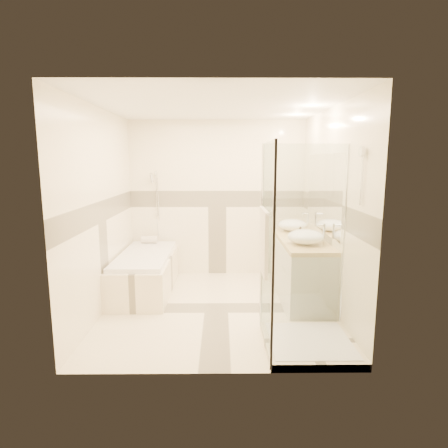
{
  "coord_description": "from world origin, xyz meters",
  "views": [
    {
      "loc": [
        0.06,
        -4.55,
        1.87
      ],
      "look_at": [
        0.1,
        0.25,
        1.05
      ],
      "focal_mm": 30.0,
      "sensor_mm": 36.0,
      "label": 1
    }
  ],
  "objects_px": {
    "bathtub": "(146,270)",
    "vessel_sink_far": "(306,237)",
    "vessel_sink_near": "(292,225)",
    "vanity": "(300,269)",
    "shower_enclosure": "(298,297)",
    "amenity_bottle_a": "(300,233)",
    "amenity_bottle_b": "(300,233)"
  },
  "relations": [
    {
      "from": "bathtub",
      "to": "shower_enclosure",
      "type": "relative_size",
      "value": 0.83
    },
    {
      "from": "bathtub",
      "to": "vanity",
      "type": "distance_m",
      "value": 2.18
    },
    {
      "from": "vessel_sink_near",
      "to": "amenity_bottle_a",
      "type": "xyz_separation_m",
      "value": [
        0.0,
        -0.56,
        -0.01
      ]
    },
    {
      "from": "amenity_bottle_a",
      "to": "amenity_bottle_b",
      "type": "bearing_deg",
      "value": 90.0
    },
    {
      "from": "shower_enclosure",
      "to": "amenity_bottle_b",
      "type": "distance_m",
      "value": 1.34
    },
    {
      "from": "vessel_sink_far",
      "to": "bathtub",
      "type": "bearing_deg",
      "value": 161.88
    },
    {
      "from": "amenity_bottle_b",
      "to": "vessel_sink_far",
      "type": "bearing_deg",
      "value": -90.0
    },
    {
      "from": "shower_enclosure",
      "to": "amenity_bottle_a",
      "type": "relative_size",
      "value": 14.11
    },
    {
      "from": "vessel_sink_near",
      "to": "amenity_bottle_a",
      "type": "height_order",
      "value": "vessel_sink_near"
    },
    {
      "from": "vanity",
      "to": "amenity_bottle_b",
      "type": "bearing_deg",
      "value": -126.01
    },
    {
      "from": "vessel_sink_far",
      "to": "shower_enclosure",
      "type": "bearing_deg",
      "value": -106.45
    },
    {
      "from": "bathtub",
      "to": "vessel_sink_near",
      "type": "xyz_separation_m",
      "value": [
        2.13,
        0.18,
        0.63
      ]
    },
    {
      "from": "vessel_sink_far",
      "to": "vessel_sink_near",
      "type": "bearing_deg",
      "value": 90.0
    },
    {
      "from": "vanity",
      "to": "vessel_sink_far",
      "type": "xyz_separation_m",
      "value": [
        -0.02,
        -0.35,
        0.51
      ]
    },
    {
      "from": "vanity",
      "to": "amenity_bottle_b",
      "type": "relative_size",
      "value": 10.28
    },
    {
      "from": "bathtub",
      "to": "amenity_bottle_b",
      "type": "distance_m",
      "value": 2.25
    },
    {
      "from": "shower_enclosure",
      "to": "vanity",
      "type": "bearing_deg",
      "value": 77.03
    },
    {
      "from": "bathtub",
      "to": "vessel_sink_far",
      "type": "xyz_separation_m",
      "value": [
        2.13,
        -0.7,
        0.63
      ]
    },
    {
      "from": "vessel_sink_near",
      "to": "shower_enclosure",
      "type": "bearing_deg",
      "value": -98.6
    },
    {
      "from": "vanity",
      "to": "bathtub",
      "type": "bearing_deg",
      "value": 170.75
    },
    {
      "from": "bathtub",
      "to": "amenity_bottle_a",
      "type": "distance_m",
      "value": 2.25
    },
    {
      "from": "bathtub",
      "to": "amenity_bottle_a",
      "type": "height_order",
      "value": "amenity_bottle_a"
    },
    {
      "from": "bathtub",
      "to": "vanity",
      "type": "height_order",
      "value": "vanity"
    },
    {
      "from": "bathtub",
      "to": "vessel_sink_far",
      "type": "height_order",
      "value": "vessel_sink_far"
    },
    {
      "from": "vanity",
      "to": "amenity_bottle_a",
      "type": "distance_m",
      "value": 0.5
    },
    {
      "from": "shower_enclosure",
      "to": "amenity_bottle_b",
      "type": "relative_size",
      "value": 12.95
    },
    {
      "from": "bathtub",
      "to": "vanity",
      "type": "relative_size",
      "value": 1.05
    },
    {
      "from": "vanity",
      "to": "shower_enclosure",
      "type": "xyz_separation_m",
      "value": [
        -0.29,
        -1.27,
        0.08
      ]
    },
    {
      "from": "shower_enclosure",
      "to": "vessel_sink_far",
      "type": "distance_m",
      "value": 1.06
    },
    {
      "from": "bathtub",
      "to": "shower_enclosure",
      "type": "xyz_separation_m",
      "value": [
        1.86,
        -1.62,
        0.2
      ]
    },
    {
      "from": "vessel_sink_near",
      "to": "amenity_bottle_a",
      "type": "bearing_deg",
      "value": -90.0
    },
    {
      "from": "bathtub",
      "to": "shower_enclosure",
      "type": "distance_m",
      "value": 2.47
    }
  ]
}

